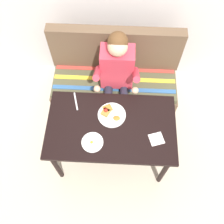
{
  "coord_description": "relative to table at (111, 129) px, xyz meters",
  "views": [
    {
      "loc": [
        0.06,
        -1.04,
        2.92
      ],
      "look_at": [
        0.0,
        0.15,
        0.72
      ],
      "focal_mm": 42.08,
      "sensor_mm": 36.0,
      "label": 1
    }
  ],
  "objects": [
    {
      "name": "couch",
      "position": [
        0.0,
        0.76,
        -0.32
      ],
      "size": [
        1.44,
        0.56,
        1.0
      ],
      "color": "brown",
      "rests_on": "ground"
    },
    {
      "name": "napkin",
      "position": [
        0.41,
        -0.11,
        0.09
      ],
      "size": [
        0.15,
        0.15,
        0.01
      ],
      "primitive_type": "cube",
      "rotation": [
        0.0,
        0.0,
        0.31
      ],
      "color": "silver",
      "rests_on": "table"
    },
    {
      "name": "plate_breakfast",
      "position": [
        -0.01,
        0.11,
        0.09
      ],
      "size": [
        0.26,
        0.26,
        0.05
      ],
      "color": "white",
      "rests_on": "table"
    },
    {
      "name": "knife",
      "position": [
        -0.36,
        0.24,
        0.08
      ],
      "size": [
        0.07,
        0.2,
        0.0
      ],
      "primitive_type": "cube",
      "rotation": [
        0.0,
        0.0,
        0.27
      ],
      "color": "silver",
      "rests_on": "table"
    },
    {
      "name": "table",
      "position": [
        0.0,
        0.0,
        0.0
      ],
      "size": [
        1.2,
        0.7,
        0.73
      ],
      "color": "black",
      "rests_on": "ground"
    },
    {
      "name": "person",
      "position": [
        0.03,
        0.59,
        0.09
      ],
      "size": [
        0.45,
        0.61,
        1.21
      ],
      "color": "#C73545",
      "rests_on": "ground"
    },
    {
      "name": "ground_plane",
      "position": [
        0.0,
        0.0,
        -0.65
      ],
      "size": [
        8.0,
        8.0,
        0.0
      ],
      "primitive_type": "plane",
      "color": "beige"
    },
    {
      "name": "plate_eggs",
      "position": [
        -0.16,
        -0.18,
        0.09
      ],
      "size": [
        0.19,
        0.19,
        0.04
      ],
      "color": "white",
      "rests_on": "table"
    }
  ]
}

